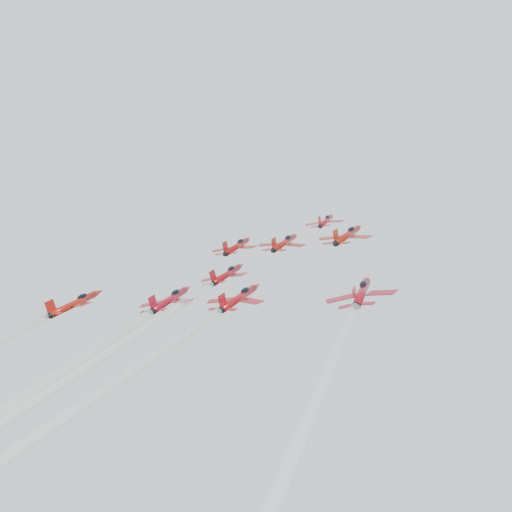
% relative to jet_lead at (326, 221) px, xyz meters
% --- Properties ---
extents(jet_lead, '(8.78, 11.63, 6.12)m').
position_rel_jet_lead_xyz_m(jet_lead, '(0.00, 0.00, 0.00)').
color(jet_lead, '#AD101C').
extents(jet_row2_left, '(9.97, 13.20, 6.95)m').
position_rel_jet_lead_xyz_m(jet_row2_left, '(-13.65, -14.60, -6.76)').
color(jet_row2_left, '#A0100F').
extents(jet_row2_center, '(9.77, 12.93, 6.80)m').
position_rel_jet_lead_xyz_m(jet_row2_center, '(-2.64, -15.38, -7.13)').
color(jet_row2_center, '#A0180F').
extents(jet_row2_right, '(10.59, 14.02, 7.37)m').
position_rel_jet_lead_xyz_m(jet_row2_right, '(9.92, -14.19, -6.57)').
color(jet_row2_right, '#A41A0F').
extents(jet_center, '(9.05, 89.41, 42.32)m').
position_rel_jet_lead_xyz_m(jet_center, '(-5.01, -73.33, -34.08)').
color(jet_center, maroon).
extents(jet_rear_right, '(9.43, 93.15, 44.09)m').
position_rel_jet_lead_xyz_m(jet_rear_right, '(4.26, -87.47, -40.64)').
color(jet_rear_right, '#AE1017').
extents(jet_rear_farright, '(9.96, 98.38, 46.57)m').
position_rel_jet_lead_xyz_m(jet_rear_farright, '(23.79, -90.56, -42.07)').
color(jet_rear_farright, '#A40F20').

